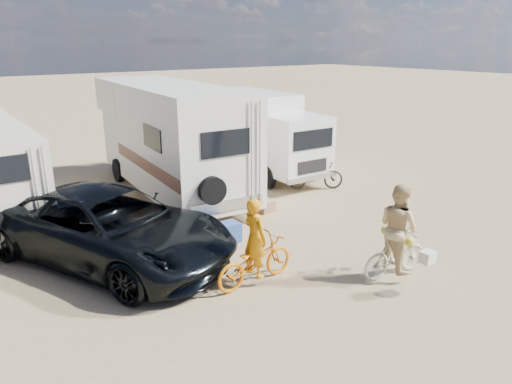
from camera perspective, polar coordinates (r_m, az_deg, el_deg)
ground at (r=10.88m, az=7.28°, el=-8.66°), size 140.00×140.00×0.00m
rv_main at (r=15.47m, az=-10.43°, el=6.19°), size 3.14×7.92×3.57m
box_truck at (r=17.80m, az=0.63°, el=7.07°), size 2.47×6.17×3.00m
dark_suv at (r=11.13m, az=-17.29°, el=-4.06°), size 4.97×6.58×1.66m
bike_man at (r=9.80m, az=-0.13°, el=-8.39°), size 1.93×0.76×1.00m
bike_woman at (r=10.52m, az=16.59°, el=-7.28°), size 1.70×0.72×0.99m
rider_man at (r=9.66m, az=-0.13°, el=-6.55°), size 0.43×0.63×1.69m
rider_woman at (r=10.35m, az=16.81°, el=-5.04°), size 0.85×1.02×1.88m
bike_parked at (r=16.11m, az=7.21°, el=2.10°), size 1.95×1.60×1.00m
cooler at (r=11.84m, az=-3.53°, el=-4.97°), size 0.62×0.45×0.50m
crate at (r=13.91m, az=1.16°, el=-1.71°), size 0.46×0.46×0.35m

